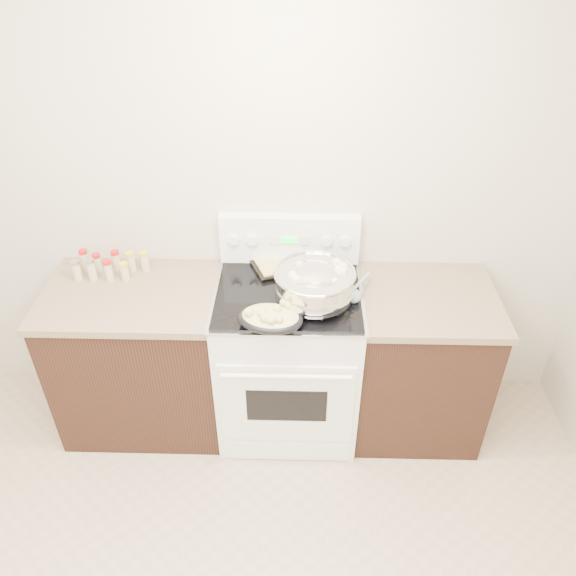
{
  "coord_description": "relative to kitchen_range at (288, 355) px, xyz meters",
  "views": [
    {
      "loc": [
        0.41,
        -0.93,
        2.65
      ],
      "look_at": [
        0.35,
        1.37,
        1.0
      ],
      "focal_mm": 35.0,
      "sensor_mm": 36.0,
      "label": 1
    }
  ],
  "objects": [
    {
      "name": "roasting_pan",
      "position": [
        -0.08,
        -0.29,
        0.5
      ],
      "size": [
        0.34,
        0.26,
        0.11
      ],
      "color": "black",
      "rests_on": "kitchen_range"
    },
    {
      "name": "kitchen_range",
      "position": [
        0.0,
        0.0,
        0.0
      ],
      "size": [
        0.78,
        0.73,
        1.22
      ],
      "color": "white",
      "rests_on": "ground"
    },
    {
      "name": "room_shell",
      "position": [
        -0.35,
        -1.42,
        1.21
      ],
      "size": [
        4.1,
        3.6,
        2.75
      ],
      "color": "beige",
      "rests_on": "ground"
    },
    {
      "name": "baking_sheet",
      "position": [
        -0.0,
        0.28,
        0.47
      ],
      "size": [
        0.5,
        0.43,
        0.06
      ],
      "color": "black",
      "rests_on": "kitchen_range"
    },
    {
      "name": "blue_ladle",
      "position": [
        0.34,
        -0.06,
        0.49
      ],
      "size": [
        0.15,
        0.25,
        0.1
      ],
      "color": "#88AFCB",
      "rests_on": "kitchen_range"
    },
    {
      "name": "wooden_spoon",
      "position": [
        0.08,
        -0.04,
        0.46
      ],
      "size": [
        0.04,
        0.26,
        0.04
      ],
      "color": "#AA804D",
      "rests_on": "kitchen_range"
    },
    {
      "name": "mixing_bowl",
      "position": [
        0.13,
        -0.09,
        0.55
      ],
      "size": [
        0.45,
        0.45,
        0.24
      ],
      "color": "silver",
      "rests_on": "kitchen_range"
    },
    {
      "name": "counter_left",
      "position": [
        -0.83,
        0.01,
        -0.03
      ],
      "size": [
        0.93,
        0.67,
        0.92
      ],
      "color": "black",
      "rests_on": "ground"
    },
    {
      "name": "spice_jars",
      "position": [
        -0.98,
        0.16,
        0.49
      ],
      "size": [
        0.39,
        0.15,
        0.13
      ],
      "color": "#BFB28C",
      "rests_on": "counter_left"
    },
    {
      "name": "counter_right",
      "position": [
        0.73,
        0.01,
        -0.03
      ],
      "size": [
        0.73,
        0.67,
        0.92
      ],
      "color": "black",
      "rests_on": "ground"
    }
  ]
}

